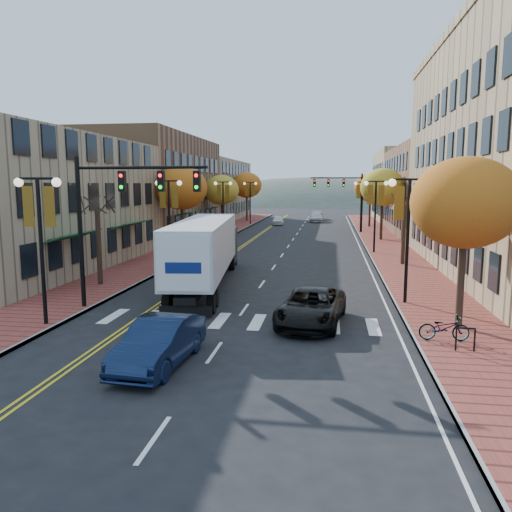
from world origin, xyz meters
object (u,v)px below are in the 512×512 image
at_px(semi_truck, 207,247).
at_px(bicycle, 444,328).
at_px(navy_sedan, 159,343).
at_px(black_suv, 311,307).

relative_size(semi_truck, bicycle, 8.71).
height_order(navy_sedan, black_suv, navy_sedan).
distance_m(navy_sedan, bicycle, 10.16).
relative_size(navy_sedan, bicycle, 2.60).
bearing_deg(semi_truck, navy_sedan, -89.40).
xyz_separation_m(navy_sedan, bicycle, (9.50, 3.59, -0.14)).
relative_size(navy_sedan, black_suv, 0.88).
bearing_deg(navy_sedan, bicycle, 24.84).
bearing_deg(black_suv, navy_sedan, -122.52).
distance_m(black_suv, bicycle, 5.25).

